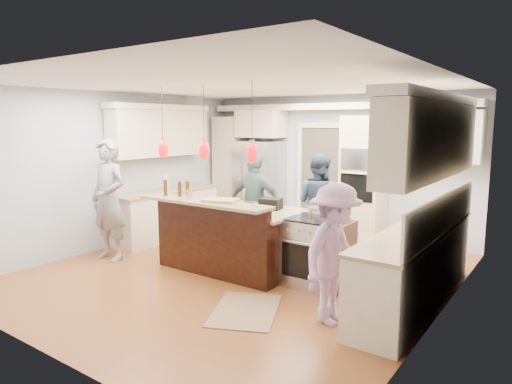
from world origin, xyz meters
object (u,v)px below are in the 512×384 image
Objects in this scene: island_range at (318,253)px; person_bar_end at (109,200)px; person_far_left at (319,203)px; kitchen_island at (232,237)px; refrigerator at (259,184)px.

person_bar_end is at bearing -165.47° from island_range.
kitchen_island is at bearing 73.94° from person_far_left.
person_bar_end is at bearing -99.64° from refrigerator.
person_bar_end is (-1.87, -0.77, 0.48)m from kitchen_island.
refrigerator is at bearing -21.17° from person_far_left.
person_bar_end reaches higher than person_far_left.
kitchen_island is at bearing 21.78° from person_bar_end.
person_far_left reaches higher than island_range.
refrigerator is 3.71m from island_range.
island_range is 0.55× the size of person_far_left.
person_far_left is (-0.76, 1.45, 0.38)m from island_range.
refrigerator is at bearing 79.65° from person_bar_end.
person_bar_end reaches higher than island_range.
kitchen_island reaches higher than island_range.
kitchen_island is (1.30, -2.57, -0.41)m from refrigerator.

